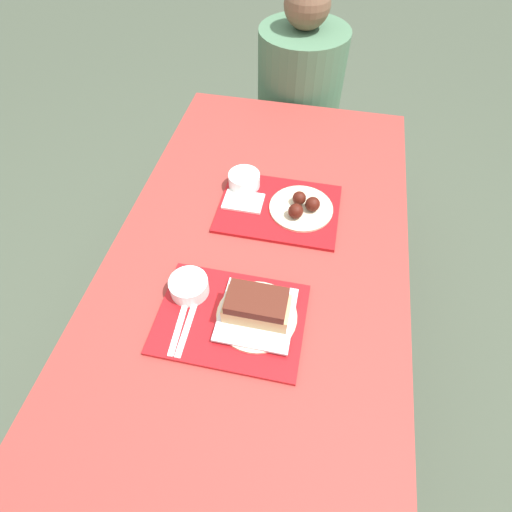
% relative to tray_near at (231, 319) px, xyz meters
% --- Properties ---
extents(ground_plane, '(12.00, 12.00, 0.00)m').
position_rel_tray_near_xyz_m(ground_plane, '(0.02, 0.18, -0.78)').
color(ground_plane, '#424C3D').
extents(picnic_table, '(0.90, 1.79, 0.77)m').
position_rel_tray_near_xyz_m(picnic_table, '(0.02, 0.18, -0.10)').
color(picnic_table, maroon).
rests_on(picnic_table, ground_plane).
extents(picnic_bench_far, '(0.86, 0.28, 0.44)m').
position_rel_tray_near_xyz_m(picnic_bench_far, '(0.02, 1.30, -0.41)').
color(picnic_bench_far, maroon).
rests_on(picnic_bench_far, ground_plane).
extents(tray_near, '(0.39, 0.29, 0.01)m').
position_rel_tray_near_xyz_m(tray_near, '(0.00, 0.00, 0.00)').
color(tray_near, '#B21419').
rests_on(tray_near, picnic_table).
extents(tray_far, '(0.39, 0.29, 0.01)m').
position_rel_tray_near_xyz_m(tray_far, '(0.06, 0.43, 0.00)').
color(tray_far, '#B21419').
rests_on(tray_far, picnic_table).
extents(bowl_coleslaw_near, '(0.11, 0.11, 0.05)m').
position_rel_tray_near_xyz_m(bowl_coleslaw_near, '(-0.13, 0.06, 0.03)').
color(bowl_coleslaw_near, white).
rests_on(bowl_coleslaw_near, tray_near).
extents(brisket_sandwich_plate, '(0.22, 0.22, 0.09)m').
position_rel_tray_near_xyz_m(brisket_sandwich_plate, '(0.07, 0.02, 0.04)').
color(brisket_sandwich_plate, beige).
rests_on(brisket_sandwich_plate, tray_near).
extents(plastic_fork_near, '(0.03, 0.17, 0.00)m').
position_rel_tray_near_xyz_m(plastic_fork_near, '(-0.13, -0.05, 0.01)').
color(plastic_fork_near, white).
rests_on(plastic_fork_near, tray_near).
extents(plastic_knife_near, '(0.02, 0.17, 0.00)m').
position_rel_tray_near_xyz_m(plastic_knife_near, '(-0.10, -0.05, 0.01)').
color(plastic_knife_near, white).
rests_on(plastic_knife_near, tray_near).
extents(condiment_packet, '(0.04, 0.03, 0.01)m').
position_rel_tray_near_xyz_m(condiment_packet, '(-0.02, 0.07, 0.01)').
color(condiment_packet, '#A59E93').
rests_on(condiment_packet, tray_near).
extents(bowl_coleslaw_far, '(0.11, 0.11, 0.05)m').
position_rel_tray_near_xyz_m(bowl_coleslaw_far, '(-0.08, 0.52, 0.03)').
color(bowl_coleslaw_far, white).
rests_on(bowl_coleslaw_far, tray_far).
extents(wings_plate_far, '(0.21, 0.21, 0.06)m').
position_rel_tray_near_xyz_m(wings_plate_far, '(0.13, 0.44, 0.02)').
color(wings_plate_far, beige).
rests_on(wings_plate_far, tray_far).
extents(napkin_far, '(0.13, 0.09, 0.01)m').
position_rel_tray_near_xyz_m(napkin_far, '(-0.06, 0.43, 0.01)').
color(napkin_far, white).
rests_on(napkin_far, tray_far).
extents(person_seated_across, '(0.40, 0.40, 0.74)m').
position_rel_tray_near_xyz_m(person_seated_across, '(0.01, 1.30, -0.04)').
color(person_seated_across, '#477051').
rests_on(person_seated_across, picnic_bench_far).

